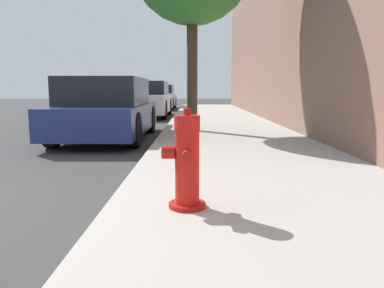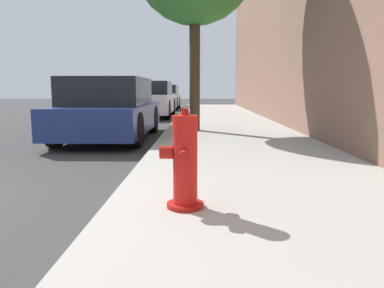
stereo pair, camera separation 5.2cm
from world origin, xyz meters
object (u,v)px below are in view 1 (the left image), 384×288
(parked_car_mid, at_px, (147,100))
(parked_car_far, at_px, (158,97))
(parked_car_near, at_px, (107,110))
(fire_hydrant, at_px, (187,163))

(parked_car_mid, bearing_deg, parked_car_far, 91.14)
(parked_car_near, bearing_deg, parked_car_mid, 89.87)
(parked_car_near, xyz_separation_m, parked_car_mid, (0.01, 6.59, 0.04))
(fire_hydrant, relative_size, parked_car_mid, 0.18)
(fire_hydrant, height_order, parked_car_mid, parked_car_mid)
(parked_car_near, distance_m, parked_car_mid, 6.59)
(parked_car_mid, bearing_deg, parked_car_near, -90.13)
(fire_hydrant, relative_size, parked_car_far, 0.19)
(parked_car_near, bearing_deg, parked_car_far, 90.47)
(fire_hydrant, distance_m, parked_car_mid, 11.96)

